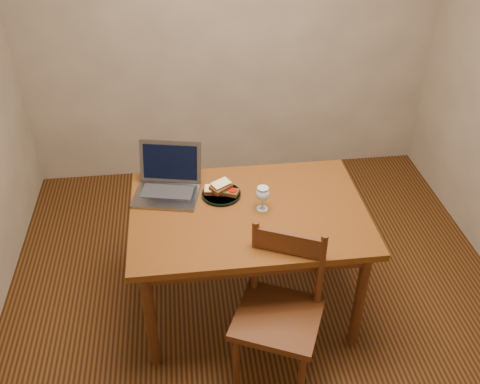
{
  "coord_description": "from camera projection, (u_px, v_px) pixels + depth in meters",
  "views": [
    {
      "loc": [
        -0.4,
        -2.31,
        2.54
      ],
      "look_at": [
        -0.11,
        0.1,
        0.8
      ],
      "focal_mm": 40.0,
      "sensor_mm": 36.0,
      "label": 1
    }
  ],
  "objects": [
    {
      "name": "chair",
      "position": [
        279.0,
        307.0,
        2.7
      ],
      "size": [
        0.55,
        0.54,
        0.45
      ],
      "rotation": [
        0.0,
        0.0,
        -0.42
      ],
      "color": "#3E1D0D",
      "rests_on": "floor"
    },
    {
      "name": "laptop",
      "position": [
        168.0,
        180.0,
        3.07
      ],
      "size": [
        0.42,
        0.4,
        0.26
      ],
      "rotation": [
        0.0,
        0.0,
        -0.22
      ],
      "color": "slate",
      "rests_on": "table"
    },
    {
      "name": "sandwich_tomato",
      "position": [
        229.0,
        191.0,
        3.03
      ],
      "size": [
        0.13,
        0.1,
        0.03
      ],
      "primitive_type": null,
      "rotation": [
        0.0,
        0.0,
        -0.42
      ],
      "color": "#381E0C",
      "rests_on": "plate"
    },
    {
      "name": "floor",
      "position": [
        259.0,
        304.0,
        3.38
      ],
      "size": [
        3.2,
        3.2,
        0.02
      ],
      "primitive_type": "cube",
      "color": "black",
      "rests_on": "ground"
    },
    {
      "name": "back_wall",
      "position": [
        230.0,
        17.0,
        3.92
      ],
      "size": [
        3.2,
        0.02,
        2.6
      ],
      "primitive_type": "cube",
      "color": "gray",
      "rests_on": "floor"
    },
    {
      "name": "table",
      "position": [
        248.0,
        222.0,
        3.0
      ],
      "size": [
        1.3,
        0.9,
        0.74
      ],
      "color": "#4D2D0C",
      "rests_on": "floor"
    },
    {
      "name": "sandwich_cheese",
      "position": [
        215.0,
        190.0,
        3.04
      ],
      "size": [
        0.13,
        0.09,
        0.04
      ],
      "primitive_type": null,
      "rotation": [
        0.0,
        0.0,
        -0.18
      ],
      "color": "#381E0C",
      "rests_on": "plate"
    },
    {
      "name": "milk_glass",
      "position": [
        263.0,
        198.0,
        2.91
      ],
      "size": [
        0.08,
        0.08,
        0.15
      ],
      "primitive_type": null,
      "color": "white",
      "rests_on": "table"
    },
    {
      "name": "plate",
      "position": [
        221.0,
        194.0,
        3.05
      ],
      "size": [
        0.22,
        0.22,
        0.02
      ],
      "primitive_type": "cylinder",
      "color": "black",
      "rests_on": "table"
    },
    {
      "name": "sandwich_top",
      "position": [
        221.0,
        186.0,
        3.03
      ],
      "size": [
        0.14,
        0.13,
        0.04
      ],
      "primitive_type": null,
      "rotation": [
        0.0,
        0.0,
        0.66
      ],
      "color": "#381E0C",
      "rests_on": "plate"
    }
  ]
}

